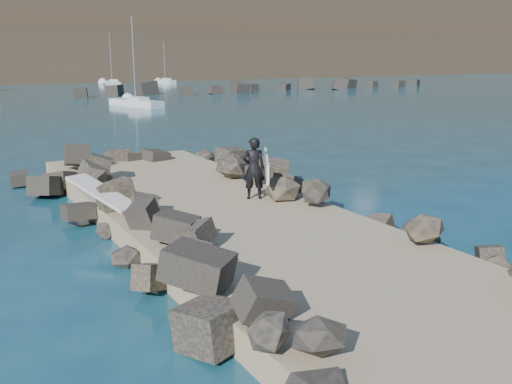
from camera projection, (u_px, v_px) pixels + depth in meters
ground at (238, 238)px, 15.46m from camera, size 800.00×800.00×0.00m
jetty at (277, 249)px, 13.70m from camera, size 6.00×26.00×0.60m
riprap_left at (154, 255)px, 12.68m from camera, size 2.60×22.00×1.00m
riprap_right at (358, 219)px, 15.48m from camera, size 2.60×22.00×1.00m
breakwater_secondary at (274, 86)px, 78.63m from camera, size 52.00×4.00×1.20m
surfboard_resting at (103, 197)px, 15.68m from camera, size 1.50×2.70×0.09m
surfer_with_board at (256, 168)px, 17.10m from camera, size 1.44×2.07×1.87m
sailboat_c at (136, 103)px, 54.73m from camera, size 3.45×7.20×8.50m
sailboat_f at (165, 82)px, 98.88m from camera, size 1.90×5.91×7.14m
sailboat_d at (112, 83)px, 93.45m from camera, size 2.38×7.13×8.44m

